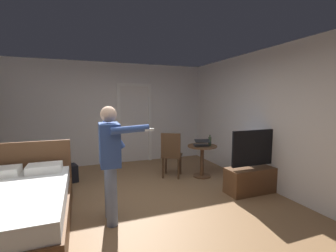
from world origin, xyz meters
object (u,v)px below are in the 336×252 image
Objects in this scene: wooden_chair at (171,153)px; suitcase_small at (64,174)px; tv_flatscreen at (256,174)px; bottle_on_table at (210,141)px; suitcase_dark at (55,173)px; side_table at (202,156)px; laptop at (202,144)px; person_blue_shirt at (111,156)px; bed at (13,209)px.

wooden_chair is 1.98× the size of suitcase_small.
bottle_on_table is at bearing 111.09° from tv_flatscreen.
suitcase_small is (0.18, -0.06, -0.03)m from suitcase_dark.
side_table is at bearing -16.67° from wooden_chair.
wooden_chair is at bearing 158.77° from laptop.
bed is at bearing 172.25° from person_blue_shirt.
tv_flatscreen is 4.99× the size of bottle_on_table.
bed reaches higher than side_table.
laptop reaches higher than suitcase_small.
suitcase_small is (-2.18, 0.46, -0.37)m from wooden_chair.
laptop is at bearing -135.42° from side_table.
laptop is 2.38m from person_blue_shirt.
laptop is at bearing 17.13° from bed.
laptop is at bearing -12.23° from suitcase_dark.
bottle_on_table is 0.24× the size of wooden_chair.
bed reaches higher than suitcase_small.
bed is at bearing -162.42° from side_table.
side_table is at bearing 30.03° from person_blue_shirt.
side_table is 0.71× the size of wooden_chair.
bottle_on_table reaches higher than laptop.
person_blue_shirt is 2.25m from suitcase_dark.
bottle_on_table is at bearing 26.85° from person_blue_shirt.
wooden_chair reaches higher than bottle_on_table.
bed is 3.65× the size of suitcase_dark.
bottle_on_table is 2.52m from person_blue_shirt.
bed is 8.73× the size of bottle_on_table.
wooden_chair is at bearing 160.83° from bottle_on_table.
person_blue_shirt is 2.14m from suitcase_small.
suitcase_dark is (-3.15, 0.79, -0.60)m from bottle_on_table.
side_table is at bearing 115.88° from tv_flatscreen.
tv_flatscreen is 1.20× the size of wooden_chair.
person_blue_shirt is at bearing -84.63° from suitcase_small.
person_blue_shirt is (-2.10, -1.22, 0.46)m from side_table.
person_blue_shirt reaches higher than wooden_chair.
side_table is at bearing 150.26° from bottle_on_table.
tv_flatscreen is at bearing -43.41° from suitcase_small.
tv_flatscreen is at bearing -47.51° from wooden_chair.
suitcase_small is (0.48, 1.70, -0.13)m from bed.
tv_flatscreen reaches higher than suitcase_dark.
suitcase_dark is at bearing 165.74° from laptop.
tv_flatscreen is 2.71m from person_blue_shirt.
person_blue_shirt is (-2.06, -1.17, 0.18)m from laptop.
person_blue_shirt reaches higher than side_table.
side_table is 0.37m from bottle_on_table.
tv_flatscreen is (3.85, -0.04, 0.02)m from bed.
bed is 4.13× the size of suitcase_small.
laptop is at bearing 168.05° from bottle_on_table.
suitcase_dark is at bearing 80.12° from bed.
wooden_chair is (-0.65, 0.19, 0.07)m from side_table.
bed is 3.85m from tv_flatscreen.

